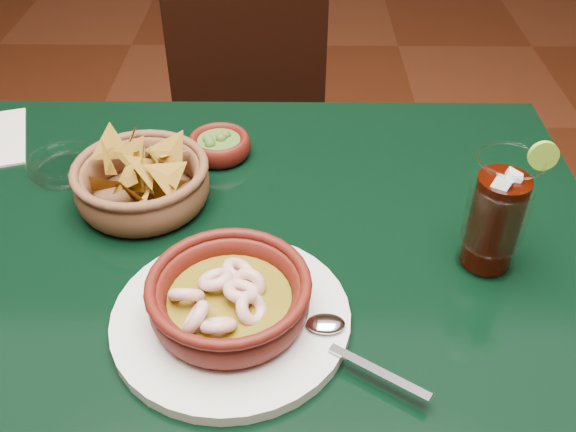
{
  "coord_description": "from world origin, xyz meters",
  "views": [
    {
      "loc": [
        0.15,
        -0.69,
        1.35
      ],
      "look_at": [
        0.14,
        -0.02,
        0.81
      ],
      "focal_mm": 40.0,
      "sensor_mm": 36.0,
      "label": 1
    }
  ],
  "objects_px": {
    "dining_table": "(196,288)",
    "shrimp_plate": "(230,303)",
    "cola_drink": "(496,215)",
    "dining_chair": "(258,127)",
    "chip_basket": "(142,182)"
  },
  "relations": [
    {
      "from": "dining_table",
      "to": "shrimp_plate",
      "type": "xyz_separation_m",
      "value": [
        0.07,
        -0.16,
        0.13
      ]
    },
    {
      "from": "cola_drink",
      "to": "shrimp_plate",
      "type": "bearing_deg",
      "value": -161.5
    },
    {
      "from": "dining_table",
      "to": "dining_chair",
      "type": "height_order",
      "value": "dining_chair"
    },
    {
      "from": "shrimp_plate",
      "to": "dining_chair",
      "type": "bearing_deg",
      "value": 90.91
    },
    {
      "from": "dining_table",
      "to": "dining_chair",
      "type": "relative_size",
      "value": 1.3
    },
    {
      "from": "dining_chair",
      "to": "cola_drink",
      "type": "distance_m",
      "value": 0.89
    },
    {
      "from": "dining_table",
      "to": "shrimp_plate",
      "type": "bearing_deg",
      "value": -65.28
    },
    {
      "from": "chip_basket",
      "to": "cola_drink",
      "type": "bearing_deg",
      "value": -14.9
    },
    {
      "from": "dining_table",
      "to": "cola_drink",
      "type": "height_order",
      "value": "cola_drink"
    },
    {
      "from": "shrimp_plate",
      "to": "cola_drink",
      "type": "height_order",
      "value": "cola_drink"
    },
    {
      "from": "shrimp_plate",
      "to": "cola_drink",
      "type": "bearing_deg",
      "value": 18.5
    },
    {
      "from": "chip_basket",
      "to": "cola_drink",
      "type": "xyz_separation_m",
      "value": [
        0.49,
        -0.13,
        0.05
      ]
    },
    {
      "from": "dining_chair",
      "to": "chip_basket",
      "type": "xyz_separation_m",
      "value": [
        -0.14,
        -0.62,
        0.28
      ]
    },
    {
      "from": "chip_basket",
      "to": "cola_drink",
      "type": "relative_size",
      "value": 1.22
    },
    {
      "from": "dining_chair",
      "to": "cola_drink",
      "type": "bearing_deg",
      "value": -64.97
    }
  ]
}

